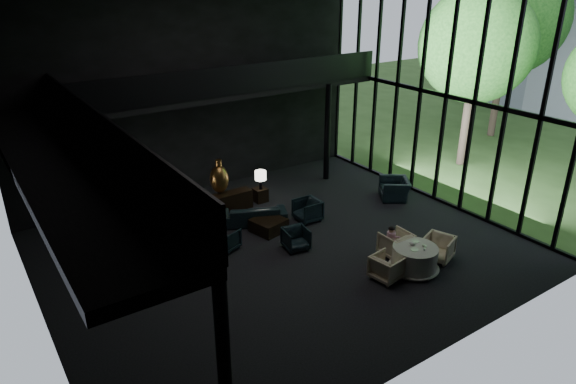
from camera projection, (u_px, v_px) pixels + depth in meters
floor at (284, 249)px, 16.20m from camera, size 14.00×12.00×0.02m
wall_back at (195, 89)px, 19.18m from camera, size 14.00×0.04×8.00m
wall_front at (453, 196)px, 10.06m from camera, size 14.00×0.04×8.00m
wall_left at (13, 177)px, 11.01m from camera, size 0.04×12.00×8.00m
curtain_wall at (446, 96)px, 18.20m from camera, size 0.20×12.00×8.00m
mezzanine_left at (62, 167)px, 11.52m from camera, size 2.00×12.00×0.25m
mezzanine_back at (231, 91)px, 18.94m from camera, size 12.00×2.00×0.25m
railing_left at (103, 134)px, 11.80m from camera, size 0.06×12.00×1.00m
railing_back at (244, 79)px, 17.94m from camera, size 12.00×0.06×1.00m
column_sw at (224, 368)px, 8.49m from camera, size 0.24×0.24×4.00m
column_nw at (66, 168)px, 17.16m from camera, size 0.24×0.24×4.00m
column_ne at (327, 133)px, 20.92m from camera, size 0.24×0.24×4.00m
tree_near at (477, 45)px, 21.33m from camera, size 4.80×4.80×7.65m
tree_far at (510, 18)px, 25.13m from camera, size 5.60×5.60×8.80m
console at (223, 203)px, 18.54m from camera, size 2.18×0.50×0.69m
bronze_urn at (219, 179)px, 18.37m from camera, size 0.67×0.67×1.25m
side_table_left at (179, 213)px, 17.94m from camera, size 0.51×0.51×0.56m
table_lamp_left at (178, 193)px, 17.57m from camera, size 0.44×0.44×0.73m
side_table_right at (260, 195)px, 19.46m from camera, size 0.48×0.48×0.52m
table_lamp_right at (261, 176)px, 19.11m from camera, size 0.43×0.43×0.72m
sofa at (254, 211)px, 17.68m from camera, size 2.45×1.60×0.93m
lounge_armchair_west at (225, 238)px, 16.01m from camera, size 0.94×0.97×0.79m
lounge_armchair_east at (308, 208)px, 17.88m from camera, size 0.88×0.93×0.93m
lounge_armchair_south at (296, 238)px, 16.06m from camera, size 0.83×0.79×0.75m
window_armchair at (395, 184)px, 19.60m from camera, size 1.44×1.56×1.15m
coffee_table at (268, 225)px, 17.22m from camera, size 1.18×1.18×0.44m
dining_table at (414, 260)px, 14.93m from camera, size 1.48×1.48×0.75m
dining_chair_north at (396, 242)px, 15.62m from camera, size 0.95×0.89×0.96m
dining_chair_east at (439, 246)px, 15.44m from camera, size 1.08×1.11×0.90m
dining_chair_west at (387, 266)px, 14.46m from camera, size 0.89×0.93×0.84m
child at (391, 235)px, 15.48m from camera, size 0.27×0.27×0.58m
plate_a at (414, 250)px, 14.61m from camera, size 0.29×0.29×0.01m
plate_b at (416, 241)px, 15.08m from camera, size 0.28×0.28×0.01m
saucer at (425, 246)px, 14.82m from camera, size 0.17×0.17×0.01m
coffee_cup at (424, 245)px, 14.78m from camera, size 0.10×0.10×0.06m
cereal_bowl at (412, 244)px, 14.87m from camera, size 0.18×0.18×0.09m
cream_pot at (424, 249)px, 14.58m from camera, size 0.07×0.07×0.07m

